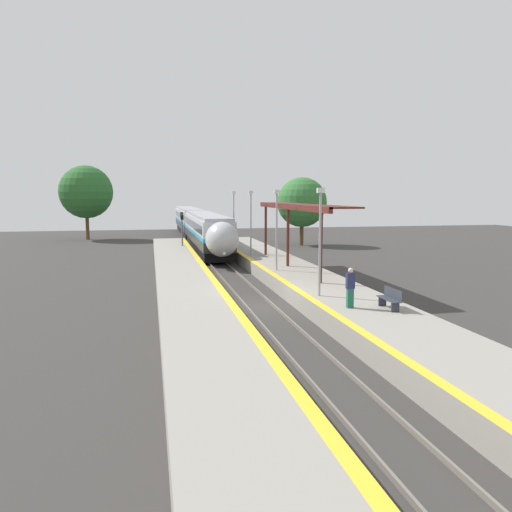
{
  "coord_description": "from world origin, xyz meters",
  "views": [
    {
      "loc": [
        -5.44,
        -24.91,
        5.84
      ],
      "look_at": [
        0.61,
        3.73,
        2.22
      ],
      "focal_mm": 35.0,
      "sensor_mm": 36.0,
      "label": 1
    }
  ],
  "objects": [
    {
      "name": "rail_left",
      "position": [
        -0.72,
        0.0,
        0.07
      ],
      "size": [
        0.08,
        90.0,
        0.15
      ],
      "primitive_type": "cube",
      "color": "slate",
      "rests_on": "ground_plane"
    },
    {
      "name": "railway_signal",
      "position": [
        -2.52,
        23.2,
        2.55
      ],
      "size": [
        0.28,
        0.28,
        4.16
      ],
      "color": "#59595E",
      "rests_on": "ground_plane"
    },
    {
      "name": "rail_right",
      "position": [
        0.72,
        0.0,
        0.07
      ],
      "size": [
        0.08,
        90.0,
        0.15
      ],
      "primitive_type": "cube",
      "color": "slate",
      "rests_on": "ground_plane"
    },
    {
      "name": "platform_bench",
      "position": [
        4.64,
        -5.39,
        1.38
      ],
      "size": [
        0.44,
        1.59,
        0.89
      ],
      "color": "#2D333D",
      "rests_on": "platform_right"
    },
    {
      "name": "lamppost_farthest",
      "position": [
        2.54,
        23.43,
        3.92
      ],
      "size": [
        0.36,
        0.2,
        5.24
      ],
      "color": "#9E9EA3",
      "rests_on": "platform_right"
    },
    {
      "name": "person_waiting",
      "position": [
        3.0,
        -4.83,
        1.83
      ],
      "size": [
        0.36,
        0.23,
        1.76
      ],
      "color": "#1E604C",
      "rests_on": "platform_right"
    },
    {
      "name": "background_tree_right",
      "position": [
        11.54,
        30.04,
        4.94
      ],
      "size": [
        5.69,
        5.69,
        7.79
      ],
      "color": "brown",
      "rests_on": "ground_plane"
    },
    {
      "name": "ground_plane",
      "position": [
        0.0,
        0.0,
        0.0
      ],
      "size": [
        120.0,
        120.0,
        0.0
      ],
      "primitive_type": "plane",
      "color": "#383533"
    },
    {
      "name": "background_tree_left",
      "position": [
        -13.51,
        42.94,
        6.15
      ],
      "size": [
        6.79,
        6.79,
        9.55
      ],
      "color": "brown",
      "rests_on": "ground_plane"
    },
    {
      "name": "train",
      "position": [
        0.0,
        35.56,
        2.24
      ],
      "size": [
        2.75,
        46.61,
        3.9
      ],
      "color": "black",
      "rests_on": "ground_plane"
    },
    {
      "name": "platform_left",
      "position": [
        -3.47,
        0.0,
        0.45
      ],
      "size": [
        3.47,
        64.0,
        0.92
      ],
      "color": "gray",
      "rests_on": "ground_plane"
    },
    {
      "name": "lamppost_far",
      "position": [
        2.54,
        14.92,
        3.92
      ],
      "size": [
        0.36,
        0.2,
        5.24
      ],
      "color": "#9E9EA3",
      "rests_on": "platform_right"
    },
    {
      "name": "platform_right",
      "position": [
        3.78,
        0.0,
        0.45
      ],
      "size": [
        4.1,
        64.0,
        0.92
      ],
      "color": "gray",
      "rests_on": "ground_plane"
    },
    {
      "name": "lamppost_mid",
      "position": [
        2.54,
        6.42,
        3.92
      ],
      "size": [
        0.36,
        0.2,
        5.24
      ],
      "color": "#9E9EA3",
      "rests_on": "platform_right"
    },
    {
      "name": "station_canopy",
      "position": [
        4.35,
        8.09,
        4.89
      ],
      "size": [
        2.02,
        16.57,
        4.28
      ],
      "color": "#511E19",
      "rests_on": "platform_right"
    },
    {
      "name": "lamppost_near",
      "position": [
        2.54,
        -2.08,
        3.92
      ],
      "size": [
        0.36,
        0.2,
        5.24
      ],
      "color": "#9E9EA3",
      "rests_on": "platform_right"
    }
  ]
}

